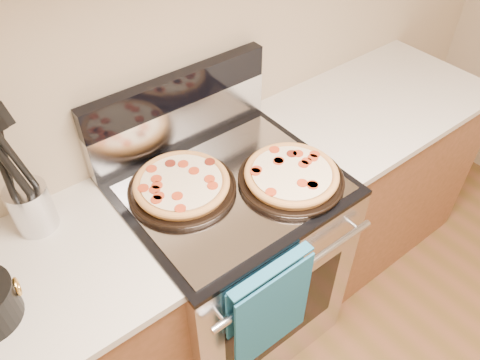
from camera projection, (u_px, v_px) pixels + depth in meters
wall_back at (166, 37)px, 1.59m from camera, size 4.00×0.00×4.00m
range_body at (231, 263)px, 2.01m from camera, size 0.76×0.68×0.90m
oven_window at (283, 318)px, 1.81m from camera, size 0.56×0.01×0.40m
cooktop at (229, 186)px, 1.69m from camera, size 0.76×0.68×0.02m
backsplash_lower at (181, 123)px, 1.80m from camera, size 0.76×0.06×0.18m
backsplash_upper at (177, 90)px, 1.70m from camera, size 0.76×0.06×0.12m
oven_handle at (298, 272)px, 1.55m from camera, size 0.70×0.03×0.03m
dish_towel at (269, 307)px, 1.57m from camera, size 0.32×0.05×0.42m
foil_sheet at (234, 188)px, 1.66m from camera, size 0.70×0.55×0.01m
cabinet_right at (363, 175)px, 2.42m from camera, size 1.00×0.62×0.88m
countertop_right at (381, 101)px, 2.11m from camera, size 1.02×0.64×0.03m
pepperoni_pizza_back at (182, 185)px, 1.63m from camera, size 0.38×0.38×0.05m
pepperoni_pizza_front at (291, 176)px, 1.67m from camera, size 0.48×0.48×0.05m
utensil_crock at (32, 208)px, 1.50m from camera, size 0.18×0.18×0.17m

